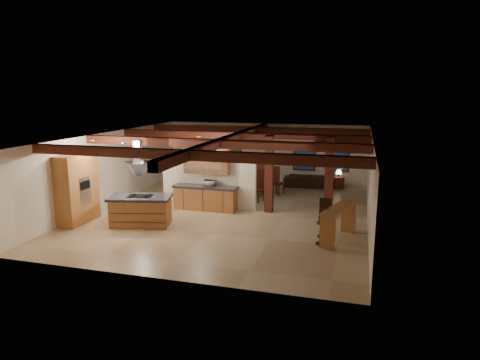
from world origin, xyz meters
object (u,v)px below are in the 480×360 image
object	(u,v)px
kitchen_island	(141,210)
dining_table	(253,188)
bar_counter	(339,218)
sofa	(307,180)

from	to	relation	value
kitchen_island	dining_table	bearing A→B (deg)	62.81
bar_counter	sofa	bearing A→B (deg)	104.33
dining_table	bar_counter	bearing A→B (deg)	-59.61
sofa	dining_table	bearing A→B (deg)	44.28
kitchen_island	dining_table	world-z (taller)	kitchen_island
kitchen_island	bar_counter	size ratio (longest dim) A/B	1.10
kitchen_island	sofa	bearing A→B (deg)	57.70
bar_counter	kitchen_island	bearing A→B (deg)	-177.70
kitchen_island	bar_counter	bearing A→B (deg)	2.30
kitchen_island	sofa	distance (m)	8.84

